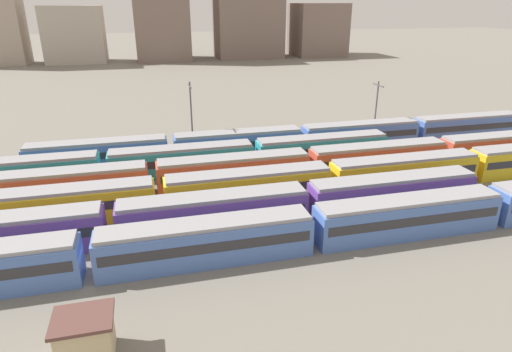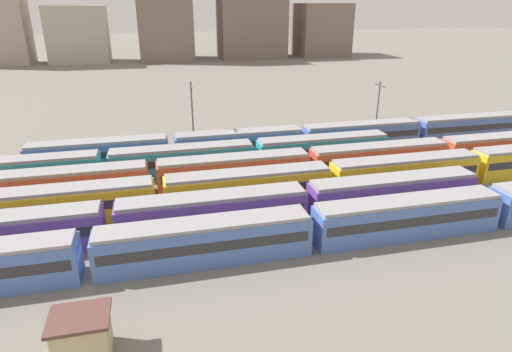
% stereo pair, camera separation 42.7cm
% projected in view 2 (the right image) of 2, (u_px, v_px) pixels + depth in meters
% --- Properties ---
extents(ground_plane, '(600.00, 600.00, 0.00)m').
position_uv_depth(ground_plane, '(111.00, 207.00, 47.11)').
color(ground_plane, slate).
extents(train_track_0, '(112.50, 3.06, 3.75)m').
position_uv_depth(train_track_0, '(493.00, 206.00, 42.78)').
color(train_track_0, '#4C70BC').
rests_on(train_track_0, ground_plane).
extents(train_track_1, '(55.80, 3.06, 3.75)m').
position_uv_depth(train_track_1, '(213.00, 212.00, 41.56)').
color(train_track_1, '#6B429E').
rests_on(train_track_1, ground_plane).
extents(train_track_2, '(74.70, 3.06, 3.75)m').
position_uv_depth(train_track_2, '(330.00, 179.00, 49.35)').
color(train_track_2, yellow).
rests_on(train_track_2, ground_plane).
extents(train_track_3, '(74.70, 3.06, 3.75)m').
position_uv_depth(train_track_3, '(309.00, 164.00, 53.91)').
color(train_track_3, '#BC4C38').
rests_on(train_track_3, ground_plane).
extents(train_track_4, '(55.80, 3.06, 3.75)m').
position_uv_depth(train_track_4, '(183.00, 160.00, 55.30)').
color(train_track_4, teal).
rests_on(train_track_4, ground_plane).
extents(train_track_5, '(74.70, 3.06, 3.75)m').
position_uv_depth(train_track_5, '(302.00, 139.00, 63.91)').
color(train_track_5, '#4C70BC').
rests_on(train_track_5, ground_plane).
extents(catenary_pole_1, '(0.24, 3.20, 9.17)m').
position_uv_depth(catenary_pole_1, '(378.00, 108.00, 68.62)').
color(catenary_pole_1, '#4C4C51').
rests_on(catenary_pole_1, ground_plane).
extents(catenary_pole_3, '(0.24, 3.20, 10.34)m').
position_uv_depth(catenary_pole_3, '(192.00, 114.00, 61.90)').
color(catenary_pole_3, '#4C4C51').
rests_on(catenary_pole_3, ground_plane).
extents(signal_hut, '(3.60, 3.00, 3.04)m').
position_uv_depth(signal_hut, '(82.00, 336.00, 26.68)').
color(signal_hut, '#C6B284').
rests_on(signal_hut, ground_plane).
extents(distant_building_1, '(20.40, 15.37, 19.47)m').
position_uv_depth(distant_building_1, '(78.00, 34.00, 157.11)').
color(distant_building_1, '#B2A899').
rests_on(distant_building_1, ground_plane).
extents(distant_building_2, '(19.48, 21.33, 42.37)m').
position_uv_depth(distant_building_2, '(163.00, 0.00, 159.63)').
color(distant_building_2, '#7A665B').
rests_on(distant_building_2, ground_plane).
extents(distant_building_3, '(25.19, 17.98, 27.72)m').
position_uv_depth(distant_building_3, '(251.00, 21.00, 169.64)').
color(distant_building_3, '#7A665B').
rests_on(distant_building_3, ground_plane).
extents(distant_building_4, '(19.81, 19.63, 20.22)m').
position_uv_depth(distant_building_4, '(321.00, 30.00, 177.42)').
color(distant_building_4, '#7A665B').
rests_on(distant_building_4, ground_plane).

